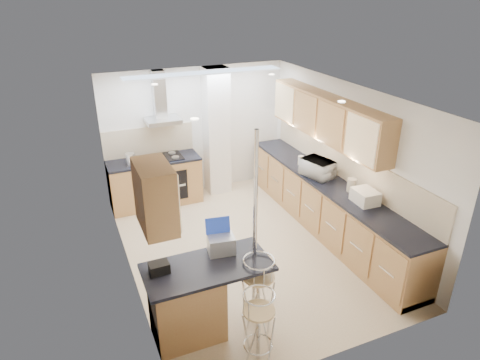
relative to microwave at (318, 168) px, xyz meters
name	(u,v)px	position (x,y,z in m)	size (l,w,h in m)	color
ground	(245,248)	(-1.43, -0.24, -1.07)	(4.80, 4.80, 0.00)	tan
room_shell	(255,148)	(-1.10, 0.13, 0.47)	(3.64, 4.84, 2.51)	white
right_counter	(326,205)	(0.07, -0.24, -0.61)	(0.63, 4.40, 0.92)	#B07946
back_counter	(155,182)	(-2.38, 1.86, -0.61)	(1.70, 0.63, 0.92)	#B07946
peninsula	(209,298)	(-2.55, -1.69, -0.59)	(1.47, 0.72, 0.94)	#B07946
microwave	(318,168)	(0.00, 0.00, 0.00)	(0.54, 0.36, 0.30)	white
laptop	(221,244)	(-2.31, -1.49, -0.02)	(0.31, 0.24, 0.22)	#A3A7AB
bag	(159,268)	(-3.08, -1.59, -0.07)	(0.22, 0.16, 0.12)	black
bar_stool_near	(258,327)	(-2.20, -2.34, -0.61)	(0.37, 0.37, 0.92)	#DDB277
bar_stool_end	(258,293)	(-1.98, -1.87, -0.57)	(0.40, 0.40, 0.99)	#DDB277
jar_a	(305,164)	(-0.01, 0.38, -0.07)	(0.12, 0.12, 0.16)	white
jar_b	(301,160)	(0.01, 0.56, -0.07)	(0.11, 0.11, 0.16)	white
jar_c	(351,185)	(0.17, -0.70, -0.04)	(0.14, 0.14, 0.21)	#ACA08A
jar_d	(362,191)	(0.23, -0.89, -0.08)	(0.10, 0.10, 0.15)	white
bread_bin	(365,197)	(0.12, -1.10, -0.05)	(0.30, 0.38, 0.20)	white
kettle	(131,159)	(-2.81, 1.73, -0.03)	(0.16, 0.16, 0.23)	silver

